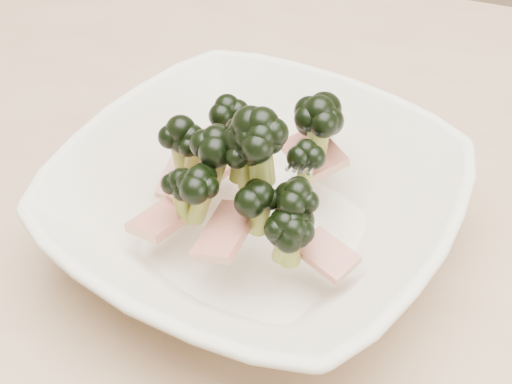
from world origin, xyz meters
TOP-DOWN VIEW (x-y plane):
  - dining_table at (0.00, 0.00)m, footprint 1.20×0.80m
  - broccoli_dish at (-0.00, -0.04)m, footprint 0.34×0.34m

SIDE VIEW (x-z plane):
  - dining_table at x=0.00m, z-range 0.28..1.03m
  - broccoli_dish at x=0.00m, z-range 0.72..0.86m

